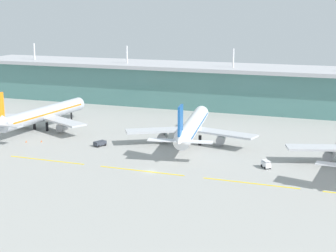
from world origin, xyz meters
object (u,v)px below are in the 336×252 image
airliner_middle (192,127)px  pushback_tug (100,143)px  safety_cone_left_wingtip (41,141)px  baggage_cart (266,164)px  airliner_near (42,114)px  safety_cone_nose_front (26,141)px

airliner_middle → pushback_tug: size_ratio=12.12×
pushback_tug → safety_cone_left_wingtip: bearing=-174.3°
baggage_cart → safety_cone_left_wingtip: baggage_cart is taller
airliner_near → airliner_middle: bearing=-0.7°
baggage_cart → pushback_tug: bearing=174.3°
pushback_tug → safety_cone_nose_front: (-28.45, -4.63, -0.75)m
airliner_near → pushback_tug: bearing=-24.6°
airliner_middle → baggage_cart: airliner_middle is taller
airliner_middle → pushback_tug: 34.20m
airliner_middle → safety_cone_left_wingtip: 56.68m
safety_cone_nose_front → pushback_tug: bearing=9.2°
airliner_near → pushback_tug: airliner_near is taller
airliner_middle → baggage_cart: bearing=-34.2°
baggage_cart → safety_cone_nose_front: bearing=179.0°
pushback_tug → safety_cone_nose_front: size_ratio=7.13×
airliner_near → airliner_middle: same height
safety_cone_left_wingtip → safety_cone_nose_front: bearing=-155.9°
airliner_middle → safety_cone_nose_front: 62.20m
airliner_near → safety_cone_left_wingtip: bearing=-58.5°
airliner_middle → baggage_cart: (31.13, -21.20, -5.18)m
baggage_cart → pushback_tug: size_ratio=0.80×
airliner_near → safety_cone_nose_front: 22.13m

